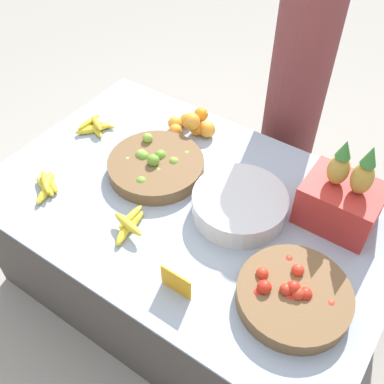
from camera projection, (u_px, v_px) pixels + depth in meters
name	position (u px, v px, depth m)	size (l,w,h in m)	color
ground_plane	(192.00, 282.00, 2.36)	(12.00, 12.00, 0.00)	#A39E93
market_table	(192.00, 245.00, 2.13)	(1.71, 1.12, 0.63)	#4C4742
lime_bowl	(156.00, 166.00, 2.00)	(0.43, 0.43, 0.11)	brown
tomato_basket	(293.00, 296.00, 1.54)	(0.40, 0.40, 0.11)	brown
orange_pile	(192.00, 124.00, 2.17)	(0.23, 0.19, 0.14)	orange
metal_bowl	(239.00, 204.00, 1.82)	(0.39, 0.39, 0.10)	silver
price_sign	(176.00, 283.00, 1.56)	(0.13, 0.01, 0.11)	orange
produce_crate	(341.00, 199.00, 1.74)	(0.29, 0.23, 0.41)	#B22D28
banana_bunch_front_right	(94.00, 126.00, 2.21)	(0.15, 0.17, 0.06)	yellow
banana_bunch_back_center	(47.00, 186.00, 1.93)	(0.15, 0.18, 0.06)	yellow
banana_bunch_middle_left	(129.00, 224.00, 1.77)	(0.16, 0.20, 0.06)	yellow
vendor_person	(296.00, 93.00, 2.26)	(0.29, 0.29, 1.59)	brown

